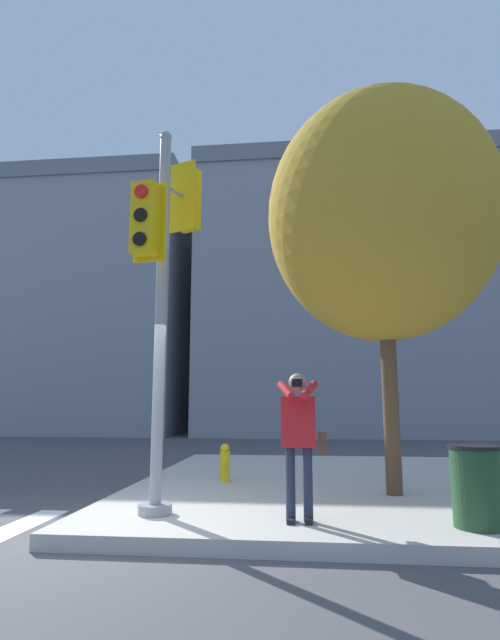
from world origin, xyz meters
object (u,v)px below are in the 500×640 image
Objects in this scene: traffic_signal_pole at (165,264)px; street_tree at (382,217)px; person_photographer at (300,431)px; fire_hydrant at (225,463)px; trash_bin at (477,486)px.

traffic_signal_pole is 3.69m from street_tree.
street_tree reaches higher than traffic_signal_pole.
person_photographer is (1.73, -0.19, -2.13)m from traffic_signal_pole.
person_photographer is at bearing -64.62° from fire_hydrant.
person_photographer is at bearing -126.59° from street_tree.
person_photographer is 2.01m from trash_bin.
traffic_signal_pole reaches higher than person_photographer.
trash_bin is (3.65, -0.27, -2.69)m from traffic_signal_pole.
street_tree is (1.36, 1.83, 3.28)m from person_photographer.
traffic_signal_pole reaches higher than trash_bin.
traffic_signal_pole is at bearing -99.26° from fire_hydrant.
street_tree is at bearing 106.31° from trash_bin.
traffic_signal_pole is 5.75× the size of trash_bin.
person_photographer is 3.13m from fire_hydrant.
person_photographer is at bearing -6.21° from traffic_signal_pole.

